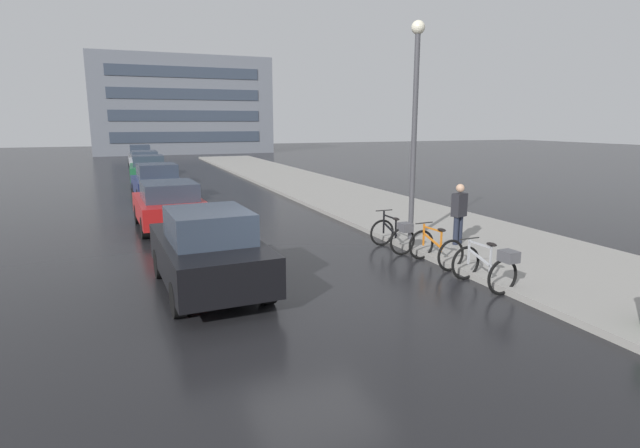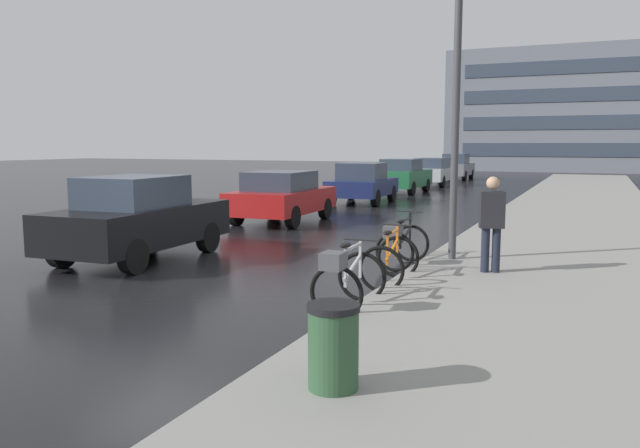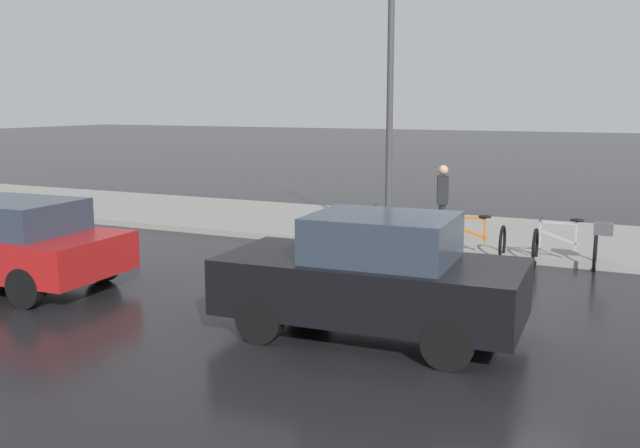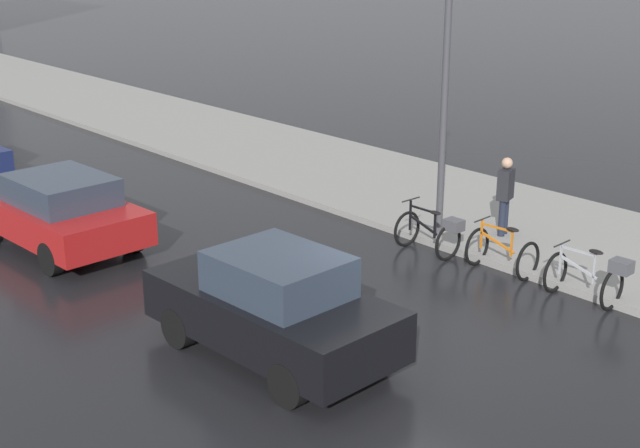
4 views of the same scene
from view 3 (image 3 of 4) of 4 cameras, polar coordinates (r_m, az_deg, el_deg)
The scene contains 9 objects.
ground_plane at distance 11.11m, azimuth 14.25°, elevation -6.99°, with size 140.00×140.00×0.00m, color black.
sidewalk_kerb at distance 20.56m, azimuth -10.66°, elevation 0.97°, with size 4.80×60.00×0.14m, color gray.
bicycle_nearest at distance 14.29m, azimuth 19.60°, elevation -1.48°, with size 0.79×1.42×0.99m.
bicycle_second at distance 14.62m, azimuth 12.22°, elevation -1.27°, with size 0.81×1.22×0.95m.
bicycle_third at distance 14.75m, azimuth 6.43°, elevation -0.71°, with size 0.73×1.40×1.02m.
car_black at distance 9.59m, azimuth 4.25°, elevation -4.23°, with size 2.01×4.10×1.68m.
car_red at distance 13.24m, azimuth -23.56°, elevation -1.38°, with size 2.12×4.03×1.51m.
pedestrian at distance 16.15m, azimuth 9.77°, elevation 1.96°, with size 0.45×0.35×1.76m.
streetlamp at distance 15.49m, azimuth 5.64°, elevation 11.64°, with size 0.36×0.36×5.93m.
Camera 3 is at (-10.49, -1.90, 3.14)m, focal length 40.00 mm.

